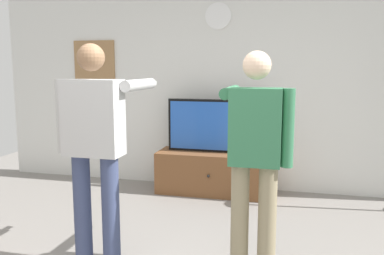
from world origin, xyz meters
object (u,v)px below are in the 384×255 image
at_px(wall_clock, 218,16).
at_px(tv_stand, 213,173).
at_px(television, 214,126).
at_px(person_standing_nearer_couch, 255,151).
at_px(framed_picture, 95,64).
at_px(person_standing_nearer_lamp, 95,142).

bearing_deg(wall_clock, tv_stand, -90.00).
bearing_deg(television, person_standing_nearer_couch, -70.32).
height_order(television, person_standing_nearer_couch, person_standing_nearer_couch).
distance_m(tv_stand, wall_clock, 1.99).
distance_m(framed_picture, person_standing_nearer_lamp, 2.74).
distance_m(television, framed_picture, 1.93).
height_order(tv_stand, person_standing_nearer_lamp, person_standing_nearer_lamp).
bearing_deg(framed_picture, tv_stand, -9.59).
height_order(television, person_standing_nearer_lamp, person_standing_nearer_lamp).
relative_size(wall_clock, person_standing_nearer_couch, 0.19).
relative_size(tv_stand, person_standing_nearer_couch, 0.82).
bearing_deg(wall_clock, television, -90.00).
bearing_deg(tv_stand, wall_clock, 90.00).
height_order(television, wall_clock, wall_clock).
xyz_separation_m(television, person_standing_nearer_couch, (0.70, -1.94, 0.11)).
bearing_deg(framed_picture, person_standing_nearer_couch, -41.92).
relative_size(tv_stand, framed_picture, 2.21).
distance_m(television, wall_clock, 1.40).
distance_m(tv_stand, person_standing_nearer_couch, 2.14).
height_order(tv_stand, television, television).
bearing_deg(framed_picture, wall_clock, -0.16).
bearing_deg(tv_stand, framed_picture, 170.41).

